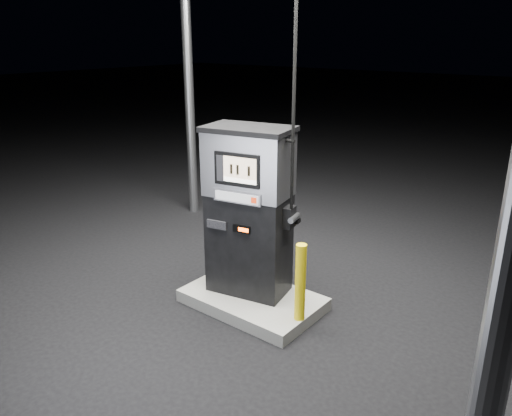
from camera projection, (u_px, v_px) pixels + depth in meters
The scene contains 5 objects.
ground at pixel (253, 305), 6.03m from camera, with size 80.00×80.00×0.00m, color black.
pump_island at pixel (253, 300), 6.01m from camera, with size 1.60×1.00×0.15m, color slate.
fuel_dispenser at pixel (249, 210), 5.78m from camera, with size 1.15×0.78×4.14m.
bollard_left at pixel (211, 247), 6.33m from camera, with size 0.11×0.11×0.79m, color yellow.
bollard_right at pixel (300, 283), 5.33m from camera, with size 0.12×0.12×0.88m, color yellow.
Camera 1 is at (3.33, -4.14, 3.09)m, focal length 35.00 mm.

